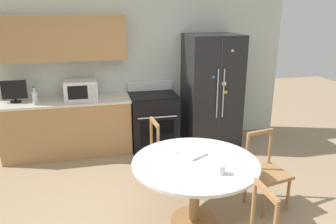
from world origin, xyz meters
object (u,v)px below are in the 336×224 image
at_px(microwave, 81,90).
at_px(candle_glass, 221,170).
at_px(dining_chair_far, 166,153).
at_px(oven_range, 154,120).
at_px(countertop_tv, 14,91).
at_px(counter_bottle, 35,97).
at_px(dining_chair_right, 266,172).
at_px(refrigerator, 211,91).

xyz_separation_m(microwave, candle_glass, (1.33, -2.56, -0.27)).
bearing_deg(dining_chair_far, oven_range, 172.81).
bearing_deg(countertop_tv, counter_bottle, -18.99).
xyz_separation_m(oven_range, counter_bottle, (-1.83, -0.04, 0.53)).
bearing_deg(dining_chair_right, oven_range, -77.47).
relative_size(counter_bottle, dining_chair_far, 0.28).
relative_size(oven_range, candle_glass, 11.61).
bearing_deg(dining_chair_right, microwave, -57.40).
bearing_deg(dining_chair_far, counter_bottle, -129.18).
bearing_deg(counter_bottle, countertop_tv, 161.01).
relative_size(oven_range, microwave, 2.13).
relative_size(refrigerator, countertop_tv, 5.21).
relative_size(oven_range, counter_bottle, 4.32).
distance_m(countertop_tv, candle_glass, 3.47).
distance_m(countertop_tv, counter_bottle, 0.33).
height_order(oven_range, countertop_tv, countertop_tv).
bearing_deg(dining_chair_right, countertop_tv, -46.81).
bearing_deg(countertop_tv, refrigerator, -2.48).
bearing_deg(microwave, refrigerator, -3.21).
distance_m(refrigerator, countertop_tv, 3.12).
height_order(countertop_tv, counter_bottle, countertop_tv).
distance_m(oven_range, counter_bottle, 1.90).
relative_size(refrigerator, candle_glass, 20.18).
height_order(counter_bottle, dining_chair_right, counter_bottle).
xyz_separation_m(microwave, countertop_tv, (-0.98, 0.02, 0.03)).
bearing_deg(countertop_tv, microwave, -0.88).
height_order(refrigerator, dining_chair_right, refrigerator).
distance_m(microwave, countertop_tv, 0.98).
bearing_deg(refrigerator, counter_bottle, 179.33).
bearing_deg(oven_range, countertop_tv, 178.25).
xyz_separation_m(microwave, counter_bottle, (-0.68, -0.09, -0.05)).
bearing_deg(microwave, countertop_tv, 179.12).
distance_m(microwave, counter_bottle, 0.69).
distance_m(oven_range, dining_chair_right, 2.28).
height_order(refrigerator, microwave, refrigerator).
relative_size(refrigerator, dining_chair_right, 2.08).
bearing_deg(oven_range, counter_bottle, -178.83).
xyz_separation_m(oven_range, dining_chair_right, (0.94, -2.08, -0.03)).
height_order(oven_range, microwave, microwave).
relative_size(refrigerator, dining_chair_far, 2.08).
height_order(refrigerator, oven_range, refrigerator).
relative_size(dining_chair_far, candle_glass, 9.70).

